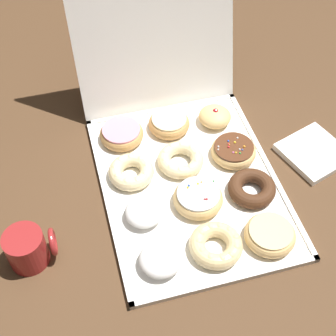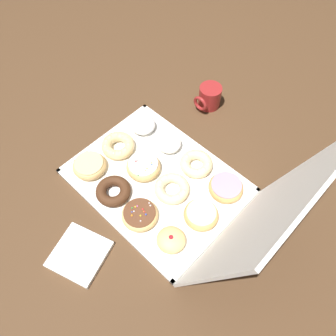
{
  "view_description": "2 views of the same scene",
  "coord_description": "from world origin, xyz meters",
  "px_view_note": "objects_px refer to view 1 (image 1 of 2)",
  "views": [
    {
      "loc": [
        -0.24,
        -0.69,
        0.94
      ],
      "look_at": [
        -0.05,
        0.03,
        0.05
      ],
      "focal_mm": 52.3,
      "sensor_mm": 36.0,
      "label": 1
    },
    {
      "loc": [
        0.39,
        0.43,
        0.98
      ],
      "look_at": [
        -0.04,
        0.02,
        0.06
      ],
      "focal_mm": 36.19,
      "sensor_mm": 36.0,
      "label": 2
    }
  ],
  "objects_px": {
    "cruller_donut_6": "(131,172)",
    "napkin_stack": "(314,153)",
    "cruller_donut_1": "(217,245)",
    "sprinkle_donut_8": "(233,151)",
    "sprinkle_donut_4": "(200,198)",
    "powdered_filled_donut_3": "(144,212)",
    "powdered_filled_donut_0": "(160,259)",
    "coffee_mug": "(28,248)",
    "chocolate_cake_ring_donut_5": "(252,188)",
    "cruller_donut_7": "(181,160)",
    "pink_frosted_donut_9": "(122,134)",
    "glazed_ring_donut_10": "(167,123)",
    "jelly_filled_donut_11": "(215,116)",
    "glazed_ring_donut_2": "(270,235)"
  },
  "relations": [
    {
      "from": "sprinkle_donut_8",
      "to": "sprinkle_donut_4",
      "type": "bearing_deg",
      "value": -136.86
    },
    {
      "from": "cruller_donut_6",
      "to": "coffee_mug",
      "type": "distance_m",
      "value": 0.3
    },
    {
      "from": "powdered_filled_donut_3",
      "to": "chocolate_cake_ring_donut_5",
      "type": "xyz_separation_m",
      "value": [
        0.26,
        0.0,
        -0.0
      ]
    },
    {
      "from": "sprinkle_donut_8",
      "to": "coffee_mug",
      "type": "distance_m",
      "value": 0.54
    },
    {
      "from": "cruller_donut_1",
      "to": "cruller_donut_6",
      "type": "bearing_deg",
      "value": 118.65
    },
    {
      "from": "powdered_filled_donut_0",
      "to": "cruller_donut_1",
      "type": "relative_size",
      "value": 0.78
    },
    {
      "from": "cruller_donut_7",
      "to": "coffee_mug",
      "type": "bearing_deg",
      "value": -156.56
    },
    {
      "from": "powdered_filled_donut_3",
      "to": "coffee_mug",
      "type": "xyz_separation_m",
      "value": [
        -0.26,
        -0.04,
        0.01
      ]
    },
    {
      "from": "sprinkle_donut_4",
      "to": "powdered_filled_donut_3",
      "type": "bearing_deg",
      "value": -177.84
    },
    {
      "from": "glazed_ring_donut_2",
      "to": "napkin_stack",
      "type": "relative_size",
      "value": 0.77
    },
    {
      "from": "powdered_filled_donut_3",
      "to": "sprinkle_donut_8",
      "type": "distance_m",
      "value": 0.29
    },
    {
      "from": "cruller_donut_1",
      "to": "glazed_ring_donut_10",
      "type": "bearing_deg",
      "value": 91.22
    },
    {
      "from": "powdered_filled_donut_3",
      "to": "napkin_stack",
      "type": "relative_size",
      "value": 0.58
    },
    {
      "from": "jelly_filled_donut_11",
      "to": "cruller_donut_1",
      "type": "bearing_deg",
      "value": -107.88
    },
    {
      "from": "powdered_filled_donut_0",
      "to": "sprinkle_donut_8",
      "type": "distance_m",
      "value": 0.36
    },
    {
      "from": "glazed_ring_donut_10",
      "to": "jelly_filled_donut_11",
      "type": "height_order",
      "value": "jelly_filled_donut_11"
    },
    {
      "from": "sprinkle_donut_4",
      "to": "cruller_donut_6",
      "type": "bearing_deg",
      "value": 138.59
    },
    {
      "from": "pink_frosted_donut_9",
      "to": "jelly_filled_donut_11",
      "type": "distance_m",
      "value": 0.25
    },
    {
      "from": "powdered_filled_donut_0",
      "to": "coffee_mug",
      "type": "bearing_deg",
      "value": 160.96
    },
    {
      "from": "powdered_filled_donut_0",
      "to": "sprinkle_donut_4",
      "type": "height_order",
      "value": "same"
    },
    {
      "from": "cruller_donut_6",
      "to": "napkin_stack",
      "type": "distance_m",
      "value": 0.47
    },
    {
      "from": "glazed_ring_donut_10",
      "to": "pink_frosted_donut_9",
      "type": "bearing_deg",
      "value": -177.78
    },
    {
      "from": "chocolate_cake_ring_donut_5",
      "to": "cruller_donut_7",
      "type": "distance_m",
      "value": 0.19
    },
    {
      "from": "cruller_donut_7",
      "to": "pink_frosted_donut_9",
      "type": "distance_m",
      "value": 0.17
    },
    {
      "from": "napkin_stack",
      "to": "glazed_ring_donut_2",
      "type": "bearing_deg",
      "value": -135.37
    },
    {
      "from": "jelly_filled_donut_11",
      "to": "coffee_mug",
      "type": "bearing_deg",
      "value": -150.91
    },
    {
      "from": "sprinkle_donut_8",
      "to": "cruller_donut_7",
      "type": "bearing_deg",
      "value": 176.87
    },
    {
      "from": "powdered_filled_donut_3",
      "to": "sprinkle_donut_4",
      "type": "xyz_separation_m",
      "value": [
        0.13,
        0.01,
        0.0
      ]
    },
    {
      "from": "glazed_ring_donut_2",
      "to": "cruller_donut_6",
      "type": "height_order",
      "value": "same"
    },
    {
      "from": "pink_frosted_donut_9",
      "to": "glazed_ring_donut_10",
      "type": "xyz_separation_m",
      "value": [
        0.12,
        0.0,
        0.0
      ]
    },
    {
      "from": "glazed_ring_donut_2",
      "to": "coffee_mug",
      "type": "distance_m",
      "value": 0.52
    },
    {
      "from": "sprinkle_donut_4",
      "to": "sprinkle_donut_8",
      "type": "xyz_separation_m",
      "value": [
        0.13,
        0.12,
        -0.0
      ]
    },
    {
      "from": "glazed_ring_donut_10",
      "to": "cruller_donut_6",
      "type": "bearing_deg",
      "value": -133.33
    },
    {
      "from": "sprinkle_donut_8",
      "to": "jelly_filled_donut_11",
      "type": "height_order",
      "value": "jelly_filled_donut_11"
    },
    {
      "from": "cruller_donut_1",
      "to": "powdered_filled_donut_3",
      "type": "height_order",
      "value": "powdered_filled_donut_3"
    },
    {
      "from": "powdered_filled_donut_0",
      "to": "coffee_mug",
      "type": "relative_size",
      "value": 0.87
    },
    {
      "from": "cruller_donut_1",
      "to": "sprinkle_donut_8",
      "type": "bearing_deg",
      "value": 62.71
    },
    {
      "from": "powdered_filled_donut_3",
      "to": "pink_frosted_donut_9",
      "type": "relative_size",
      "value": 0.76
    },
    {
      "from": "cruller_donut_7",
      "to": "jelly_filled_donut_11",
      "type": "relative_size",
      "value": 1.34
    },
    {
      "from": "jelly_filled_donut_11",
      "to": "glazed_ring_donut_10",
      "type": "bearing_deg",
      "value": 175.54
    },
    {
      "from": "cruller_donut_7",
      "to": "jelly_filled_donut_11",
      "type": "distance_m",
      "value": 0.18
    },
    {
      "from": "sprinkle_donut_4",
      "to": "chocolate_cake_ring_donut_5",
      "type": "relative_size",
      "value": 1.03
    },
    {
      "from": "chocolate_cake_ring_donut_5",
      "to": "pink_frosted_donut_9",
      "type": "height_order",
      "value": "pink_frosted_donut_9"
    },
    {
      "from": "sprinkle_donut_4",
      "to": "jelly_filled_donut_11",
      "type": "distance_m",
      "value": 0.27
    },
    {
      "from": "powdered_filled_donut_3",
      "to": "glazed_ring_donut_10",
      "type": "relative_size",
      "value": 0.79
    },
    {
      "from": "coffee_mug",
      "to": "powdered_filled_donut_3",
      "type": "bearing_deg",
      "value": 7.74
    },
    {
      "from": "cruller_donut_1",
      "to": "glazed_ring_donut_2",
      "type": "xyz_separation_m",
      "value": [
        0.12,
        -0.01,
        -0.0
      ]
    },
    {
      "from": "chocolate_cake_ring_donut_5",
      "to": "cruller_donut_7",
      "type": "xyz_separation_m",
      "value": [
        -0.14,
        0.13,
        0.0
      ]
    },
    {
      "from": "powdered_filled_donut_0",
      "to": "cruller_donut_1",
      "type": "distance_m",
      "value": 0.13
    },
    {
      "from": "sprinkle_donut_8",
      "to": "coffee_mug",
      "type": "xyz_separation_m",
      "value": [
        -0.52,
        -0.16,
        0.02
      ]
    }
  ]
}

